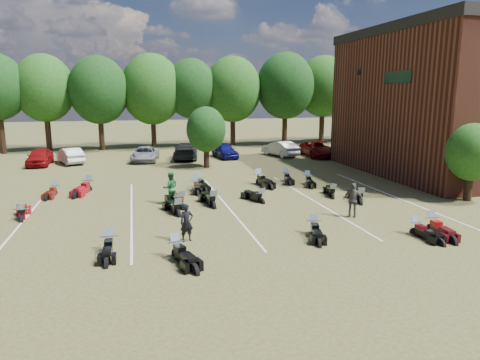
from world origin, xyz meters
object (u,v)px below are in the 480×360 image
object	(u,v)px
car_0	(40,157)
person_black	(187,223)
person_green	(171,188)
person_grey	(353,200)
motorcycle_3	(313,234)
motorcycle_7	(22,221)
motorcycle_14	(55,195)
car_4	(225,151)
motorcycle_0	(110,251)

from	to	relation	value
car_0	person_black	distance (m)	23.79
person_green	person_grey	size ratio (longest dim) A/B	1.03
person_black	motorcycle_3	size ratio (longest dim) A/B	0.74
person_grey	motorcycle_7	xyz separation A→B (m)	(-15.59, 3.12, -0.85)
motorcycle_14	car_4	bearing A→B (deg)	52.35
motorcycle_14	motorcycle_3	bearing A→B (deg)	-31.53
motorcycle_3	motorcycle_0	bearing A→B (deg)	-165.09
motorcycle_0	car_4	bearing A→B (deg)	68.71
person_green	motorcycle_14	size ratio (longest dim) A/B	0.89
person_black	person_green	xyz separation A→B (m)	(-0.11, 6.26, 0.10)
car_4	motorcycle_3	distance (m)	22.58
car_0	person_grey	xyz separation A→B (m)	(17.98, -20.22, 0.13)
car_0	motorcycle_3	size ratio (longest dim) A/B	2.00
car_4	motorcycle_3	size ratio (longest dim) A/B	1.90
motorcycle_7	person_grey	bearing A→B (deg)	160.02
motorcycle_0	motorcycle_7	bearing A→B (deg)	131.24
person_green	motorcycle_0	xyz separation A→B (m)	(-2.93, -6.66, -0.88)
car_4	motorcycle_0	bearing A→B (deg)	-120.55
person_green	motorcycle_3	size ratio (longest dim) A/B	0.84
person_black	motorcycle_14	bearing A→B (deg)	109.82
motorcycle_14	person_black	bearing A→B (deg)	-47.14
car_0	motorcycle_14	world-z (taller)	car_0
motorcycle_0	motorcycle_3	size ratio (longest dim) A/B	1.01
person_grey	motorcycle_0	distance (m)	11.56
car_4	motorcycle_14	bearing A→B (deg)	-145.09
person_grey	motorcycle_14	distance (m)	17.28
motorcycle_3	person_grey	bearing A→B (deg)	48.41
car_0	motorcycle_14	xyz separation A→B (m)	(3.00, -11.66, -0.72)
person_black	person_grey	bearing A→B (deg)	-3.27
motorcycle_0	motorcycle_14	size ratio (longest dim) A/B	1.07
car_0	motorcycle_3	distance (m)	26.80
person_green	motorcycle_7	distance (m)	7.39
car_0	motorcycle_14	bearing A→B (deg)	-75.33
motorcycle_14	person_green	bearing A→B (deg)	-20.81
motorcycle_0	motorcycle_3	world-z (taller)	motorcycle_0
car_4	motorcycle_3	bearing A→B (deg)	-100.28
person_grey	motorcycle_0	world-z (taller)	person_grey
motorcycle_7	motorcycle_14	xyz separation A→B (m)	(0.61, 5.44, 0.00)
motorcycle_7	car_0	bearing A→B (deg)	-90.69
motorcycle_3	motorcycle_14	xyz separation A→B (m)	(-12.08, 10.48, 0.00)
car_0	person_grey	size ratio (longest dim) A/B	2.48
motorcycle_7	motorcycle_14	bearing A→B (deg)	-105.00
car_4	motorcycle_0	distance (m)	24.42
person_black	car_4	bearing A→B (deg)	60.48
motorcycle_7	motorcycle_14	distance (m)	5.47
motorcycle_0	motorcycle_14	xyz separation A→B (m)	(-3.62, 10.48, 0.00)
car_4	person_black	bearing A→B (deg)	-113.93
person_green	motorcycle_3	distance (m)	8.70
person_black	motorcycle_0	size ratio (longest dim) A/B	0.73
car_0	motorcycle_7	world-z (taller)	car_0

